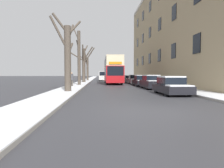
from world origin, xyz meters
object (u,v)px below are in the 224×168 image
Objects in this scene: bare_tree_left_0 at (68,54)px; parked_car_0 at (171,86)px; parked_car_3 at (134,80)px; oncoming_van at (103,76)px; parked_car_2 at (142,81)px; double_decker_bus at (113,69)px; parked_car_4 at (129,79)px; bare_tree_left_3 at (87,67)px; bare_tree_left_2 at (84,63)px; pedestrian_left_sidewalk at (72,79)px; parked_car_1 at (151,82)px; bare_tree_left_1 at (79,57)px.

bare_tree_left_0 is 1.53× the size of parked_car_0.
oncoming_van reaches higher than parked_car_3.
bare_tree_left_0 is 31.16m from oncoming_van.
parked_car_0 is 1.05× the size of parked_car_2.
double_decker_bus reaches higher than parked_car_4.
double_decker_bus is (5.05, -13.02, -0.77)m from bare_tree_left_3.
oncoming_van is at bearing 73.17° from bare_tree_left_2.
bare_tree_left_0 is at bearing -89.52° from bare_tree_left_2.
parked_car_0 is 33.09m from oncoming_van.
bare_tree_left_3 is at bearing 134.78° from parked_car_4.
bare_tree_left_3 is 3.77× the size of pedestrian_left_sidewalk.
bare_tree_left_0 is 0.58× the size of double_decker_bus.
parked_car_3 is 1.04× the size of parked_car_4.
parked_car_1 is 1.09× the size of parked_car_4.
oncoming_van is (3.60, 11.91, -2.33)m from bare_tree_left_2.
double_decker_bus is 2.60× the size of parked_car_1.
bare_tree_left_3 reaches higher than parked_car_4.
parked_car_3 is (8.22, 5.05, -3.14)m from bare_tree_left_1.
double_decker_bus reaches higher than parked_car_1.
parked_car_1 is (3.35, -12.00, -1.74)m from double_decker_bus.
bare_tree_left_3 is 1.68× the size of parked_car_2.
double_decker_bus is (4.97, -2.88, -1.10)m from bare_tree_left_2.
bare_tree_left_1 is 4.16× the size of pedestrian_left_sidewalk.
bare_tree_left_0 is 0.95× the size of bare_tree_left_2.
bare_tree_left_3 is at bearing 120.14° from parked_car_3.
bare_tree_left_3 is 0.60× the size of double_decker_bus.
parked_car_1 is at bearing 90.00° from parked_car_0.
bare_tree_left_1 reaches higher than bare_tree_left_3.
bare_tree_left_0 is at bearing -153.29° from parked_car_1.
pedestrian_left_sidewalk reaches higher than parked_car_1.
bare_tree_left_0 is 0.87× the size of bare_tree_left_1.
double_decker_bus is 12.58m from parked_car_1.
parked_car_4 is 0.78× the size of oncoming_van.
parked_car_2 reaches higher than parked_car_4.
parked_car_3 is (8.16, 14.66, -2.59)m from bare_tree_left_0.
bare_tree_left_2 is 1.72× the size of parked_car_4.
bare_tree_left_1 is at bearing -89.40° from bare_tree_left_2.
parked_car_1 is (8.22, -5.51, -3.13)m from bare_tree_left_1.
bare_tree_left_2 reaches higher than oncoming_van.
parked_car_2 is (8.22, -0.49, -3.15)m from bare_tree_left_1.
bare_tree_left_1 is 9.38m from bare_tree_left_2.
bare_tree_left_2 is at bearing 90.60° from bare_tree_left_1.
bare_tree_left_0 is at bearing -96.36° from oncoming_van.
double_decker_bus is 2.66× the size of parked_car_0.
parked_car_3 is (8.32, -4.33, -2.85)m from bare_tree_left_2.
oncoming_van is (3.50, 21.29, -2.62)m from bare_tree_left_1.
bare_tree_left_0 is at bearing -111.56° from parked_car_4.
parked_car_0 is 22.52m from parked_car_4.
parked_car_4 is at bearing 90.00° from parked_car_2.
bare_tree_left_0 is 9.63m from bare_tree_left_1.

